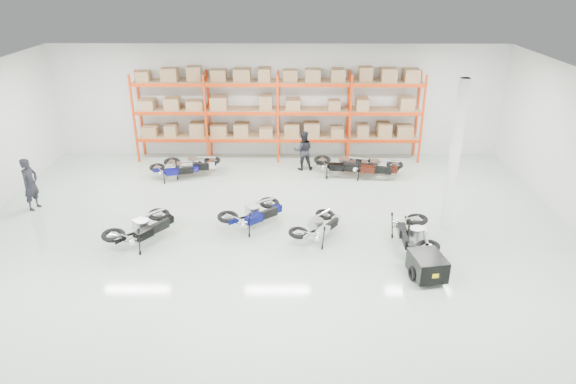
{
  "coord_description": "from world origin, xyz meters",
  "views": [
    {
      "loc": [
        0.57,
        -13.32,
        7.27
      ],
      "look_at": [
        0.45,
        0.58,
        1.1
      ],
      "focal_mm": 32.0,
      "sensor_mm": 36.0,
      "label": 1
    }
  ],
  "objects_px": {
    "moto_black_far_left": "(142,224)",
    "trailer": "(427,266)",
    "person_back": "(303,150)",
    "moto_back_b": "(191,161)",
    "moto_touring_right": "(414,229)",
    "moto_back_c": "(343,161)",
    "moto_back_d": "(374,163)",
    "moto_silver_left": "(318,222)",
    "moto_back_a": "(176,166)",
    "moto_blue_centre": "(253,209)"
  },
  "relations": [
    {
      "from": "moto_silver_left",
      "to": "moto_black_far_left",
      "type": "xyz_separation_m",
      "value": [
        -4.99,
        -0.24,
        0.07
      ]
    },
    {
      "from": "moto_back_a",
      "to": "moto_back_b",
      "type": "relative_size",
      "value": 0.92
    },
    {
      "from": "moto_silver_left",
      "to": "moto_black_far_left",
      "type": "distance_m",
      "value": 5.0
    },
    {
      "from": "moto_back_b",
      "to": "moto_back_d",
      "type": "height_order",
      "value": "moto_back_d"
    },
    {
      "from": "moto_touring_right",
      "to": "person_back",
      "type": "xyz_separation_m",
      "value": [
        -2.97,
        5.99,
        0.2
      ]
    },
    {
      "from": "moto_back_a",
      "to": "moto_back_d",
      "type": "bearing_deg",
      "value": -101.84
    },
    {
      "from": "moto_black_far_left",
      "to": "moto_back_a",
      "type": "bearing_deg",
      "value": -53.31
    },
    {
      "from": "moto_blue_centre",
      "to": "person_back",
      "type": "height_order",
      "value": "person_back"
    },
    {
      "from": "moto_back_d",
      "to": "moto_touring_right",
      "type": "bearing_deg",
      "value": -165.03
    },
    {
      "from": "person_back",
      "to": "moto_back_b",
      "type": "bearing_deg",
      "value": 3.78
    },
    {
      "from": "moto_back_c",
      "to": "moto_touring_right",
      "type": "bearing_deg",
      "value": -155.01
    },
    {
      "from": "moto_silver_left",
      "to": "moto_black_far_left",
      "type": "relative_size",
      "value": 0.88
    },
    {
      "from": "trailer",
      "to": "moto_back_c",
      "type": "xyz_separation_m",
      "value": [
        -1.5,
        6.98,
        0.19
      ]
    },
    {
      "from": "trailer",
      "to": "moto_blue_centre",
      "type": "bearing_deg",
      "value": 138.16
    },
    {
      "from": "trailer",
      "to": "person_back",
      "type": "xyz_separation_m",
      "value": [
        -2.97,
        7.59,
        0.38
      ]
    },
    {
      "from": "moto_black_far_left",
      "to": "trailer",
      "type": "xyz_separation_m",
      "value": [
        7.63,
        -1.84,
        -0.19
      ]
    },
    {
      "from": "moto_blue_centre",
      "to": "trailer",
      "type": "height_order",
      "value": "moto_blue_centre"
    },
    {
      "from": "moto_touring_right",
      "to": "moto_back_d",
      "type": "distance_m",
      "value": 5.21
    },
    {
      "from": "moto_back_a",
      "to": "moto_back_b",
      "type": "distance_m",
      "value": 0.63
    },
    {
      "from": "moto_black_far_left",
      "to": "moto_back_c",
      "type": "distance_m",
      "value": 7.99
    },
    {
      "from": "moto_touring_right",
      "to": "trailer",
      "type": "height_order",
      "value": "moto_touring_right"
    },
    {
      "from": "trailer",
      "to": "moto_back_d",
      "type": "relative_size",
      "value": 0.89
    },
    {
      "from": "moto_touring_right",
      "to": "person_back",
      "type": "height_order",
      "value": "person_back"
    },
    {
      "from": "moto_blue_centre",
      "to": "moto_back_d",
      "type": "bearing_deg",
      "value": -86.61
    },
    {
      "from": "moto_blue_centre",
      "to": "moto_back_b",
      "type": "xyz_separation_m",
      "value": [
        -2.62,
        4.15,
        -0.01
      ]
    },
    {
      "from": "moto_touring_right",
      "to": "person_back",
      "type": "distance_m",
      "value": 6.69
    },
    {
      "from": "moto_blue_centre",
      "to": "trailer",
      "type": "distance_m",
      "value": 5.36
    },
    {
      "from": "person_back",
      "to": "moto_back_d",
      "type": "bearing_deg",
      "value": 158.55
    },
    {
      "from": "moto_back_a",
      "to": "moto_silver_left",
      "type": "bearing_deg",
      "value": -145.24
    },
    {
      "from": "moto_blue_centre",
      "to": "person_back",
      "type": "xyz_separation_m",
      "value": [
        1.58,
        4.75,
        0.2
      ]
    },
    {
      "from": "moto_back_d",
      "to": "moto_back_c",
      "type": "bearing_deg",
      "value": 91.57
    },
    {
      "from": "moto_back_b",
      "to": "moto_back_d",
      "type": "bearing_deg",
      "value": -97.5
    },
    {
      "from": "moto_blue_centre",
      "to": "moto_back_d",
      "type": "xyz_separation_m",
      "value": [
        4.17,
        3.96,
        0.0
      ]
    },
    {
      "from": "moto_silver_left",
      "to": "moto_back_a",
      "type": "relative_size",
      "value": 1.01
    },
    {
      "from": "trailer",
      "to": "moto_back_a",
      "type": "bearing_deg",
      "value": 129.32
    },
    {
      "from": "moto_black_far_left",
      "to": "trailer",
      "type": "distance_m",
      "value": 7.85
    },
    {
      "from": "moto_silver_left",
      "to": "trailer",
      "type": "xyz_separation_m",
      "value": [
        2.63,
        -2.08,
        -0.12
      ]
    },
    {
      "from": "moto_blue_centre",
      "to": "moto_back_c",
      "type": "bearing_deg",
      "value": -76.39
    },
    {
      "from": "moto_blue_centre",
      "to": "moto_black_far_left",
      "type": "bearing_deg",
      "value": 67.82
    },
    {
      "from": "moto_back_d",
      "to": "moto_back_a",
      "type": "bearing_deg",
      "value": 102.3
    },
    {
      "from": "trailer",
      "to": "moto_back_d",
      "type": "distance_m",
      "value": 6.8
    },
    {
      "from": "moto_back_a",
      "to": "moto_back_c",
      "type": "xyz_separation_m",
      "value": [
        6.16,
        0.37,
        0.08
      ]
    },
    {
      "from": "moto_silver_left",
      "to": "trailer",
      "type": "distance_m",
      "value": 3.36
    },
    {
      "from": "moto_black_far_left",
      "to": "person_back",
      "type": "xyz_separation_m",
      "value": [
        4.66,
        5.75,
        0.18
      ]
    },
    {
      "from": "moto_silver_left",
      "to": "moto_back_c",
      "type": "relative_size",
      "value": 0.88
    },
    {
      "from": "moto_black_far_left",
      "to": "moto_touring_right",
      "type": "distance_m",
      "value": 7.63
    },
    {
      "from": "moto_touring_right",
      "to": "moto_back_c",
      "type": "height_order",
      "value": "moto_back_c"
    },
    {
      "from": "moto_blue_centre",
      "to": "moto_touring_right",
      "type": "distance_m",
      "value": 4.71
    },
    {
      "from": "moto_back_a",
      "to": "moto_back_c",
      "type": "distance_m",
      "value": 6.17
    },
    {
      "from": "moto_back_b",
      "to": "moto_back_c",
      "type": "xyz_separation_m",
      "value": [
        5.66,
        -0.01,
        0.03
      ]
    }
  ]
}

